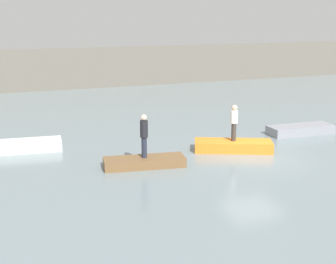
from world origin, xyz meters
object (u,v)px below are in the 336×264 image
person_dark_shirt (144,133)px  rowboat_white (24,146)px  rowboat_brown (144,162)px  person_white_shirt (234,121)px  rowboat_orange (233,146)px  rowboat_grey (301,130)px

person_dark_shirt → rowboat_white: bearing=136.2°
rowboat_brown → person_white_shirt: size_ratio=2.00×
rowboat_white → rowboat_orange: 9.66m
rowboat_white → rowboat_orange: bearing=-15.2°
rowboat_grey → person_dark_shirt: (-9.41, -2.18, 1.18)m
rowboat_white → rowboat_brown: size_ratio=1.01×
rowboat_grey → person_dark_shirt: 9.74m
rowboat_brown → rowboat_orange: 4.59m
rowboat_white → rowboat_grey: size_ratio=0.95×
person_white_shirt → person_dark_shirt: 4.59m
rowboat_grey → person_white_shirt: 5.23m
rowboat_brown → rowboat_white: bearing=145.2°
rowboat_grey → rowboat_orange: bearing=-160.6°
rowboat_brown → rowboat_grey: rowboat_grey is taller
rowboat_orange → rowboat_grey: bearing=41.6°
rowboat_brown → person_dark_shirt: bearing=0.0°
rowboat_grey → person_dark_shirt: person_dark_shirt is taller
rowboat_brown → person_white_shirt: person_white_shirt is taller
person_white_shirt → person_dark_shirt: person_dark_shirt is taller
rowboat_orange → rowboat_grey: rowboat_orange is taller
rowboat_brown → person_white_shirt: bearing=17.5°
rowboat_brown → rowboat_grey: size_ratio=0.94×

